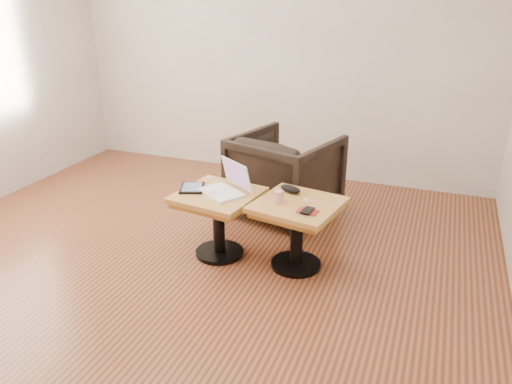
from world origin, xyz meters
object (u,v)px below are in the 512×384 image
(side_table_right, at_px, (297,219))
(armchair, at_px, (285,175))
(laptop, at_px, (226,186))
(striped_cup, at_px, (279,197))
(side_table_left, at_px, (218,209))

(side_table_right, height_order, armchair, armchair)
(laptop, bearing_deg, armchair, 110.96)
(armchair, bearing_deg, laptop, 94.57)
(striped_cup, bearing_deg, laptop, 174.39)
(laptop, relative_size, armchair, 0.52)
(side_table_right, height_order, striped_cup, striped_cup)
(striped_cup, distance_m, armchair, 0.94)
(side_table_right, xyz_separation_m, armchair, (-0.36, 0.85, -0.01))
(side_table_right, xyz_separation_m, laptop, (-0.54, -0.01, 0.17))
(side_table_left, relative_size, armchair, 0.78)
(side_table_left, distance_m, armchair, 0.92)
(laptop, xyz_separation_m, armchair, (0.18, 0.85, -0.18))
(side_table_right, relative_size, laptop, 1.54)
(side_table_left, distance_m, laptop, 0.18)
(side_table_right, distance_m, striped_cup, 0.22)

